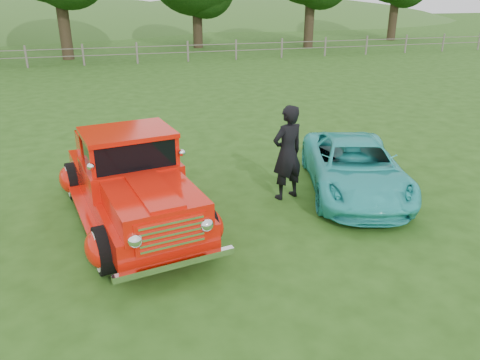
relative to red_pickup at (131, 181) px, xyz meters
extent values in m
plane|color=#244813|center=(1.66, -1.54, -0.80)|extent=(140.00, 140.00, 0.00)
ellipsoid|color=#385E22|center=(21.66, 60.46, -4.65)|extent=(72.00, 52.00, 14.00)
cube|color=#6D655C|center=(1.66, 20.46, -0.25)|extent=(48.00, 0.04, 0.04)
cube|color=#6D655C|center=(1.66, 20.46, 0.15)|extent=(48.00, 0.04, 0.04)
cylinder|color=#312618|center=(-2.34, 23.46, 1.62)|extent=(0.70, 0.70, 4.84)
cylinder|color=#312618|center=(6.66, 27.46, 1.07)|extent=(0.70, 0.70, 3.74)
cylinder|color=#312618|center=(14.66, 25.46, 1.40)|extent=(0.70, 0.70, 4.40)
cylinder|color=#312618|center=(23.66, 28.46, 1.29)|extent=(0.70, 0.70, 4.18)
cylinder|color=black|center=(-0.54, -1.64, -0.42)|extent=(0.37, 0.79, 0.76)
cylinder|color=black|center=(1.09, -1.34, -0.42)|extent=(0.37, 0.79, 0.76)
cylinder|color=black|center=(-1.10, 1.41, -0.42)|extent=(0.37, 0.79, 0.76)
cylinder|color=black|center=(0.53, 1.71, -0.42)|extent=(0.37, 0.79, 0.76)
cube|color=red|center=(-0.01, 0.04, -0.22)|extent=(2.37, 4.81, 0.44)
ellipsoid|color=red|center=(-0.61, -1.65, -0.38)|extent=(0.54, 0.81, 0.54)
ellipsoid|color=red|center=(1.16, -1.32, -0.38)|extent=(0.54, 0.81, 0.54)
ellipsoid|color=red|center=(-1.17, 1.40, -0.38)|extent=(0.54, 0.81, 0.54)
ellipsoid|color=red|center=(0.60, 1.72, -0.38)|extent=(0.54, 0.81, 0.54)
cube|color=red|center=(0.27, -1.49, 0.17)|extent=(1.60, 1.81, 0.42)
cube|color=red|center=(0.01, -0.06, 0.19)|extent=(1.81, 1.62, 0.44)
cube|color=black|center=(0.01, -0.06, 0.66)|extent=(1.62, 1.36, 0.50)
cube|color=red|center=(0.01, -0.06, 0.94)|extent=(1.72, 1.48, 0.08)
cube|color=red|center=(-0.25, 1.36, 0.15)|extent=(1.51, 2.13, 0.45)
cube|color=white|center=(0.42, -2.28, 0.05)|extent=(1.06, 0.29, 0.50)
cube|color=white|center=(0.44, -2.38, -0.38)|extent=(1.79, 0.43, 0.10)
cube|color=white|center=(-0.45, 2.42, -0.38)|extent=(1.70, 0.41, 0.10)
imported|color=#2FBCB9|center=(4.62, 0.11, -0.24)|extent=(2.95, 4.39, 1.12)
imported|color=black|center=(3.13, 0.21, 0.19)|extent=(0.82, 0.66, 1.96)
camera|label=1|loc=(-0.25, -8.12, 3.24)|focal=35.00mm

